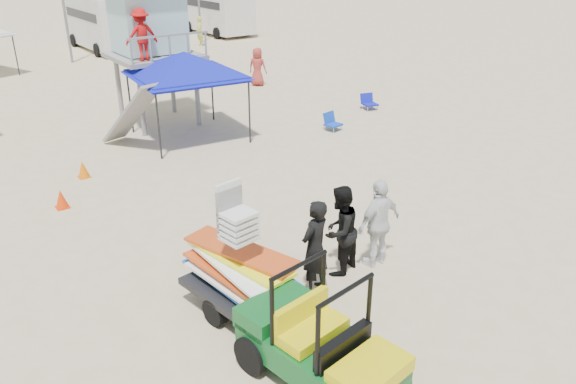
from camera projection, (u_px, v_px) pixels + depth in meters
ground at (363, 318)px, 10.21m from camera, size 140.00×140.00×0.00m
utility_cart at (320, 337)px, 8.34m from camera, size 1.58×2.66×1.91m
surf_trailer at (238, 268)px, 10.05m from camera, size 1.60×2.58×2.27m
man_left at (315, 247)px, 10.63m from camera, size 0.80×0.64×1.93m
man_mid at (340, 231)px, 11.28m from camera, size 1.10×0.97×1.90m
man_right at (379, 223)px, 11.55m from camera, size 1.15×0.51×1.93m
lifeguard_tower at (148, 28)px, 19.78m from camera, size 2.95×2.95×4.65m
canopy_blue at (184, 56)px, 18.47m from camera, size 3.61×3.61×3.36m
cone_near at (83, 169)px, 16.19m from camera, size 0.34×0.34×0.50m
cone_far at (61, 199)px, 14.33m from camera, size 0.34×0.34×0.50m
beach_chair_b at (331, 121)px, 20.27m from camera, size 0.62×0.66×0.64m
beach_chair_c at (369, 102)px, 22.79m from camera, size 0.65×0.71×0.64m
rv_mid_right at (102, 20)px, 34.78m from camera, size 2.64×7.00×3.25m
rv_far_right at (217, 8)px, 40.74m from camera, size 2.64×6.60×3.25m
distant_beachgoers at (72, 78)px, 24.14m from camera, size 18.54×12.29×1.86m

